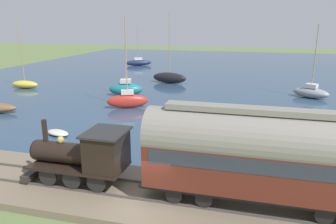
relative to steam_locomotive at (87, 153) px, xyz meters
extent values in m
plane|color=#607542|center=(-0.96, -3.26, -2.04)|extent=(200.00, 200.00, 0.00)
cube|color=#2D4760|center=(42.98, -3.26, -2.03)|extent=(80.00, 80.00, 0.01)
cube|color=#756651|center=(0.00, -3.26, -1.85)|extent=(5.36, 56.00, 0.37)
cube|color=#4C4742|center=(-0.80, -3.26, -1.61)|extent=(0.07, 54.88, 0.12)
cube|color=#4C4742|center=(0.80, -3.26, -1.61)|extent=(0.07, 54.88, 0.12)
cylinder|color=black|center=(-0.80, -0.83, -1.07)|extent=(0.12, 0.96, 0.96)
cylinder|color=black|center=(0.80, -0.83, -1.07)|extent=(0.12, 0.96, 0.96)
cylinder|color=black|center=(-0.80, 0.48, -1.07)|extent=(0.12, 0.96, 0.96)
cylinder|color=black|center=(0.80, 0.48, -1.07)|extent=(0.12, 0.96, 0.96)
cylinder|color=black|center=(-0.80, 1.78, -1.07)|extent=(0.12, 0.96, 0.96)
cylinder|color=black|center=(0.80, 1.78, -1.07)|extent=(0.12, 0.96, 0.96)
cube|color=black|center=(0.00, 0.48, -0.67)|extent=(2.11, 4.74, 0.12)
cylinder|color=black|center=(0.00, 1.42, -0.08)|extent=(1.05, 2.84, 1.05)
cylinder|color=black|center=(0.00, 2.88, -0.08)|extent=(1.00, 0.08, 1.00)
cylinder|color=black|center=(0.00, 2.28, 1.00)|extent=(0.25, 0.25, 1.12)
sphere|color=tan|center=(0.00, 1.42, 0.58)|extent=(0.36, 0.36, 0.36)
cube|color=black|center=(0.00, -1.06, 0.27)|extent=(2.01, 1.66, 1.75)
cube|color=#282828|center=(0.00, -1.06, 1.19)|extent=(2.21, 1.90, 0.10)
cube|color=#2D2823|center=(0.00, 3.09, -1.37)|extent=(1.91, 0.44, 0.32)
cylinder|color=black|center=(-0.80, -10.74, -1.17)|extent=(0.12, 0.76, 0.76)
cylinder|color=black|center=(0.80, -10.74, -1.17)|extent=(0.12, 0.76, 0.76)
cylinder|color=black|center=(-0.80, -5.93, -1.17)|extent=(0.12, 0.76, 0.76)
cylinder|color=black|center=(0.80, -5.93, -1.17)|extent=(0.12, 0.76, 0.76)
cylinder|color=black|center=(-0.80, -4.59, -1.17)|extent=(0.12, 0.76, 0.76)
cylinder|color=black|center=(0.80, -4.59, -1.17)|extent=(0.12, 0.76, 0.76)
cube|color=black|center=(0.00, -8.33, -0.86)|extent=(2.01, 10.70, 0.16)
cube|color=#5B2319|center=(0.00, -8.33, 0.34)|extent=(2.23, 10.27, 2.23)
cube|color=#2D333D|center=(0.00, -8.33, 0.73)|extent=(2.26, 9.63, 0.62)
cylinder|color=gray|center=(0.00, -8.33, 1.45)|extent=(2.35, 10.27, 2.35)
cube|color=gray|center=(0.00, -8.33, 2.74)|extent=(0.78, 8.56, 0.24)
ellipsoid|color=gold|center=(21.92, 20.72, -1.54)|extent=(1.45, 3.67, 0.98)
cylinder|color=#9E8460|center=(21.92, 20.72, 2.61)|extent=(0.10, 0.10, 7.31)
ellipsoid|color=#B72D23|center=(15.97, 4.26, -1.34)|extent=(2.58, 4.11, 1.37)
cylinder|color=#9E8460|center=(15.97, 4.26, 3.06)|extent=(0.10, 0.10, 7.43)
cube|color=silver|center=(15.97, 4.26, -0.43)|extent=(1.05, 1.36, 0.45)
ellipsoid|color=gray|center=(25.42, -13.97, -1.46)|extent=(3.14, 4.22, 1.14)
cylinder|color=#9E8460|center=(25.42, -13.97, 2.56)|extent=(0.10, 0.10, 6.89)
cube|color=silver|center=(25.42, -13.97, -0.67)|extent=(1.38, 1.47, 0.45)
ellipsoid|color=black|center=(30.17, 3.68, -1.29)|extent=(2.23, 5.13, 1.48)
cylinder|color=#9E8460|center=(30.17, 3.68, 3.40)|extent=(0.10, 0.10, 7.90)
ellipsoid|color=#192347|center=(46.79, 14.26, -1.49)|extent=(3.31, 5.17, 1.09)
cylinder|color=#9E8460|center=(46.79, 14.26, 2.18)|extent=(0.10, 0.10, 6.25)
cube|color=silver|center=(46.79, 14.26, -0.72)|extent=(1.34, 1.71, 0.45)
ellipsoid|color=#1E707A|center=(21.24, 6.55, -1.30)|extent=(2.64, 4.17, 1.47)
cylinder|color=#9E8460|center=(21.24, 6.55, 1.47)|extent=(0.10, 0.10, 4.06)
cube|color=silver|center=(21.24, 6.55, -0.34)|extent=(1.30, 1.38, 0.45)
ellipsoid|color=beige|center=(7.08, -7.41, -1.76)|extent=(1.12, 3.05, 0.53)
ellipsoid|color=beige|center=(9.84, -12.15, -1.88)|extent=(1.99, 2.36, 0.30)
ellipsoid|color=beige|center=(7.04, 6.35, -1.84)|extent=(1.62, 2.25, 0.37)
camera|label=1|loc=(-13.42, -7.65, 6.25)|focal=35.00mm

